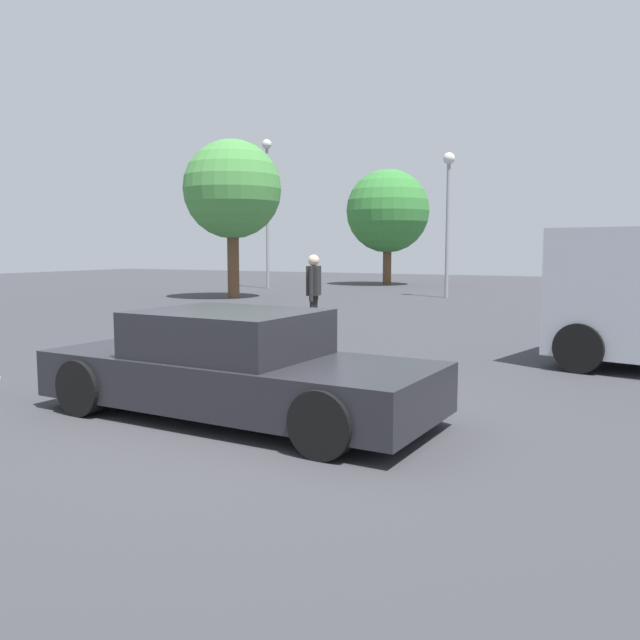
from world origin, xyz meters
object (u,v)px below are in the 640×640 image
object	(u,v)px
sedan_foreground	(235,368)
light_post_near	(448,198)
pedestrian	(314,288)
light_post_mid	(267,189)

from	to	relation	value
sedan_foreground	light_post_near	world-z (taller)	light_post_near
sedan_foreground	light_post_near	bearing A→B (deg)	101.82
pedestrian	light_post_near	size ratio (longest dim) A/B	0.32
light_post_near	light_post_mid	size ratio (longest dim) A/B	0.79
sedan_foreground	light_post_near	size ratio (longest dim) A/B	0.84
pedestrian	light_post_mid	distance (m)	17.54
light_post_near	light_post_mid	world-z (taller)	light_post_mid
sedan_foreground	pedestrian	xyz separation A→B (m)	(-2.42, 6.37, 0.49)
sedan_foreground	light_post_mid	world-z (taller)	light_post_mid
sedan_foreground	light_post_mid	distance (m)	24.16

